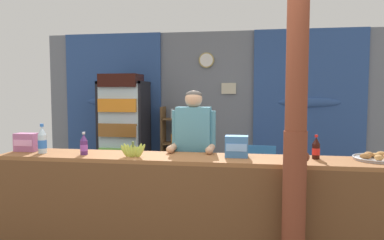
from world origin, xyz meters
The scene contains 15 objects.
ground_plane centered at (0.00, 1.19, 0.00)m, with size 7.74×7.74×0.00m, color slate.
back_wall_curtained centered at (0.00, 3.02, 1.33)m, with size 5.66×0.22×2.58m.
stall_counter centered at (0.13, 0.30, 0.59)m, with size 3.89×0.53×0.95m.
timber_post centered at (1.08, 0.01, 1.21)m, with size 0.21×0.19×2.53m.
drink_fridge centered at (-1.27, 2.40, 1.02)m, with size 0.72×0.62×1.86m.
bottle_shelf_rack centered at (-0.49, 2.75, 0.70)m, with size 0.48×0.28×1.35m.
plastic_lawn_chair centered at (0.86, 2.03, 0.49)m, with size 0.46×0.46×0.86m.
shopkeeper centered at (0.10, 0.84, 1.01)m, with size 0.49×0.42×1.60m.
soda_bottle_water centered at (-1.42, 0.37, 1.08)m, with size 0.09×0.09×0.31m.
soda_bottle_grape_soda centered at (-0.95, 0.35, 1.05)m, with size 0.08×0.08×0.23m.
soda_bottle_cola centered at (1.33, 0.48, 1.05)m, with size 0.07×0.07×0.23m.
snack_box_biscuit centered at (0.58, 0.47, 1.06)m, with size 0.22×0.16×0.21m.
snack_box_wafer centered at (-1.67, 0.47, 1.05)m, with size 0.23×0.13×0.19m.
pastry_tray centered at (1.90, 0.52, 0.98)m, with size 0.45×0.45×0.07m.
banana_bunch centered at (-0.42, 0.30, 1.01)m, with size 0.27×0.06×0.16m.
Camera 1 is at (0.70, -3.07, 1.59)m, focal length 33.91 mm.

